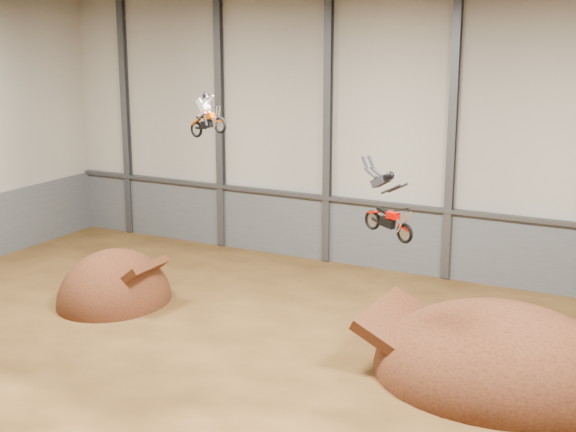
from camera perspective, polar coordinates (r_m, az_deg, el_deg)
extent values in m
plane|color=#442A12|center=(30.09, -3.49, -11.31)|extent=(40.00, 40.00, 0.00)
cube|color=#B1AC9D|center=(41.25, 7.19, 5.60)|extent=(40.00, 0.10, 14.00)
cube|color=#575A5F|center=(42.20, 6.93, -1.49)|extent=(39.80, 0.18, 3.50)
cube|color=#47494F|center=(41.64, 6.93, 0.86)|extent=(39.80, 0.35, 0.20)
cube|color=#47494F|center=(49.36, -11.46, 6.74)|extent=(0.40, 0.36, 13.90)
cube|color=#47494F|center=(45.50, -4.85, 6.40)|extent=(0.40, 0.36, 13.90)
cube|color=#47494F|center=(42.33, 2.84, 5.90)|extent=(0.40, 0.36, 13.90)
cube|color=#47494F|center=(40.04, 11.57, 5.19)|extent=(0.40, 0.36, 13.90)
ellipsoid|color=#39190E|center=(38.39, -12.21, -5.98)|extent=(4.96, 5.72, 4.96)
ellipsoid|color=#39190E|center=(30.99, 14.66, -10.98)|extent=(9.29, 8.22, 5.36)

